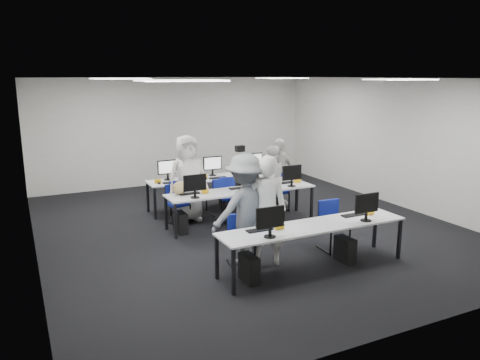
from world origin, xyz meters
name	(u,v)px	position (x,y,z in m)	size (l,w,h in m)	color
room	(246,155)	(0.00, 0.00, 1.50)	(9.00, 9.02, 3.00)	black
ceiling_panels	(246,79)	(0.00, 0.00, 2.98)	(5.20, 4.60, 0.02)	white
desk_front	(314,228)	(0.00, -2.40, 0.68)	(3.20, 0.70, 0.73)	silver
desk_mid	(242,192)	(0.00, 0.20, 0.68)	(3.20, 0.70, 0.73)	silver
desk_back	(216,179)	(0.00, 1.60, 0.68)	(3.20, 0.70, 0.73)	silver
equipment_front	(303,249)	(-0.19, -2.42, 0.36)	(2.51, 0.41, 1.19)	#0B4898
equipment_mid	(234,208)	(-0.19, 0.18, 0.36)	(2.91, 0.41, 1.19)	white
equipment_back	(223,191)	(0.19, 1.62, 0.36)	(2.91, 0.41, 1.19)	white
chair_0	(241,250)	(-0.98, -1.76, 0.26)	(0.49, 0.52, 0.82)	navy
chair_1	(333,235)	(0.80, -1.87, 0.28)	(0.46, 0.49, 0.88)	navy
chair_2	(178,211)	(-1.19, 0.84, 0.26)	(0.47, 0.50, 0.82)	navy
chair_3	(230,205)	(-0.02, 0.72, 0.27)	(0.51, 0.54, 0.86)	navy
chair_4	(276,199)	(1.16, 0.75, 0.27)	(0.48, 0.51, 0.87)	navy
chair_5	(180,207)	(-1.08, 0.99, 0.29)	(0.57, 0.59, 0.91)	navy
chair_6	(218,202)	(-0.17, 1.08, 0.26)	(0.41, 0.45, 0.84)	navy
chair_7	(273,196)	(1.22, 1.00, 0.27)	(0.52, 0.55, 0.86)	navy
handbag	(180,188)	(-1.28, 0.40, 0.87)	(0.33, 0.21, 0.27)	#A47F55
student_0	(266,210)	(-0.58, -1.90, 0.92)	(0.67, 0.44, 1.83)	silver
student_1	(272,178)	(1.10, 0.89, 0.74)	(0.72, 0.56, 1.49)	silver
student_2	(188,178)	(-0.93, 0.90, 0.92)	(0.90, 0.59, 1.84)	silver
student_3	(278,172)	(1.42, 1.13, 0.80)	(0.94, 0.39, 1.61)	silver
photographer	(245,209)	(-0.86, -1.70, 0.92)	(1.19, 0.68, 1.83)	slate
dslr_camera	(240,149)	(-0.88, -1.52, 1.90)	(0.14, 0.18, 0.10)	black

